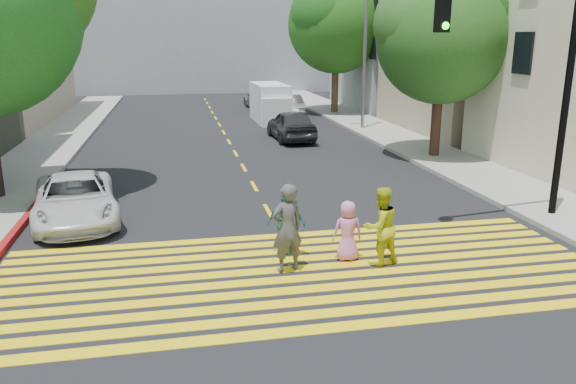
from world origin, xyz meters
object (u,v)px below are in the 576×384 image
object	(u,v)px
pedestrian_child	(348,231)
dark_car_near	(291,125)
silver_car	(262,99)
white_sedan	(75,199)
tree_right_far	(337,19)
pedestrian_man	(287,228)
pedestrian_extra	(286,224)
pedestrian_woman	(381,226)
white_van	(271,104)
tree_right_near	(444,30)
traffic_signal	(535,68)
dark_car_parked	(291,106)

from	to	relation	value
pedestrian_child	dark_car_near	world-z (taller)	dark_car_near
silver_car	white_sedan	bearing A→B (deg)	64.65
tree_right_far	white_sedan	world-z (taller)	tree_right_far
pedestrian_man	silver_car	size ratio (longest dim) A/B	0.41
dark_car_near	silver_car	xyz separation A→B (m)	(0.60, 13.37, -0.05)
pedestrian_extra	white_sedan	distance (m)	6.48
pedestrian_woman	dark_car_near	xyz separation A→B (m)	(1.35, 16.44, -0.14)
pedestrian_woman	pedestrian_extra	world-z (taller)	pedestrian_woman
dark_car_near	white_van	bearing A→B (deg)	-92.87
tree_right_far	pedestrian_child	distance (m)	27.13
tree_right_near	pedestrian_woman	xyz separation A→B (m)	(-6.56, -10.76, -4.44)
dark_car_near	traffic_signal	bearing A→B (deg)	101.71
pedestrian_child	traffic_signal	size ratio (longest dim) A/B	0.22
pedestrian_extra	traffic_signal	xyz separation A→B (m)	(6.88, 1.14, 3.49)
tree_right_far	dark_car_parked	bearing A→B (deg)	-171.32
silver_car	white_van	distance (m)	6.74
dark_car_parked	silver_car	bearing A→B (deg)	107.41
pedestrian_child	white_sedan	xyz separation A→B (m)	(-6.65, 4.28, -0.06)
tree_right_far	pedestrian_woman	xyz separation A→B (m)	(-6.42, -25.98, -5.36)
white_sedan	dark_car_near	distance (m)	14.61
pedestrian_child	silver_car	xyz separation A→B (m)	(2.60, 29.43, 0.01)
pedestrian_man	silver_car	xyz separation A→B (m)	(4.10, 29.79, -0.29)
tree_right_far	traffic_signal	bearing A→B (deg)	-93.65
white_sedan	white_van	world-z (taller)	white_van
tree_right_near	pedestrian_child	distance (m)	13.46
tree_right_far	pedestrian_man	world-z (taller)	tree_right_far
pedestrian_woman	pedestrian_extra	distance (m)	2.21
pedestrian_man	dark_car_parked	distance (m)	26.02
pedestrian_child	white_van	distance (m)	22.81
pedestrian_child	traffic_signal	distance (m)	6.81
silver_car	white_van	world-z (taller)	white_van
dark_car_near	white_van	size ratio (longest dim) A/B	0.92
pedestrian_woman	dark_car_near	size ratio (longest dim) A/B	0.40
tree_right_far	traffic_signal	world-z (taller)	tree_right_far
pedestrian_man	white_van	bearing A→B (deg)	-114.82
tree_right_far	dark_car_near	distance (m)	12.12
dark_car_parked	traffic_signal	bearing A→B (deg)	-84.59
white_sedan	silver_car	bearing A→B (deg)	60.65
tree_right_near	silver_car	distance (m)	20.14
tree_right_far	silver_car	size ratio (longest dim) A/B	1.88
pedestrian_child	white_sedan	size ratio (longest dim) A/B	0.30
tree_right_far	white_sedan	bearing A→B (deg)	-122.77
white_van	white_sedan	bearing A→B (deg)	-116.07
dark_car_parked	white_van	world-z (taller)	white_van
tree_right_far	pedestrian_man	distance (m)	27.84
white_sedan	traffic_signal	bearing A→B (deg)	-21.02
pedestrian_extra	silver_car	size ratio (longest dim) A/B	0.31
tree_right_near	white_sedan	bearing A→B (deg)	-156.27
silver_car	dark_car_parked	xyz separation A→B (m)	(1.25, -4.32, -0.03)
dark_car_parked	pedestrian_man	bearing A→B (deg)	-100.61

